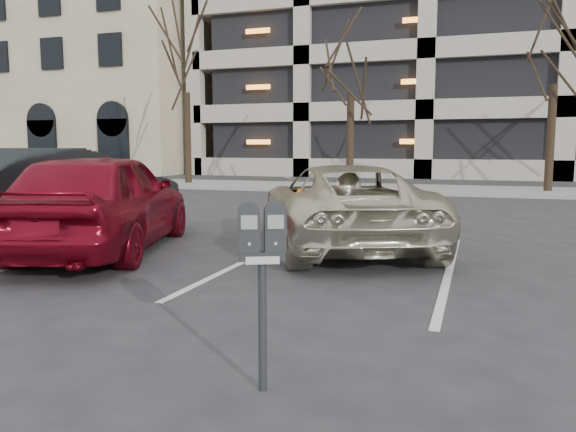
% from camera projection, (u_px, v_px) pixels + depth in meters
% --- Properties ---
extents(ground, '(140.00, 140.00, 0.00)m').
position_uv_depth(ground, '(294.00, 308.00, 5.69)').
color(ground, '#28282B').
rests_on(ground, ground).
extents(sidewalk, '(80.00, 4.00, 0.12)m').
position_uv_depth(sidewalk, '(429.00, 190.00, 20.72)').
color(sidewalk, gray).
rests_on(sidewalk, ground).
extents(stall_lines, '(16.90, 5.20, 0.00)m').
position_uv_depth(stall_lines, '(253.00, 257.00, 8.30)').
color(stall_lines, silver).
rests_on(stall_lines, ground).
extents(office_building, '(26.00, 16.20, 15.00)m').
position_uv_depth(office_building, '(63.00, 68.00, 41.84)').
color(office_building, tan).
rests_on(office_building, ground).
extents(tree_a, '(3.80, 3.80, 8.63)m').
position_uv_depth(tree_a, '(185.00, 34.00, 23.16)').
color(tree_a, black).
rests_on(tree_a, ground).
extents(tree_b, '(3.53, 3.53, 8.03)m').
position_uv_depth(tree_b, '(352.00, 35.00, 20.97)').
color(tree_b, black).
rests_on(tree_b, ground).
extents(tree_c, '(3.65, 3.65, 8.30)m').
position_uv_depth(tree_c, '(558.00, 15.00, 18.71)').
color(tree_c, black).
rests_on(tree_c, ground).
extents(parking_meter, '(0.34, 0.24, 1.25)m').
position_uv_depth(parking_meter, '(262.00, 250.00, 3.66)').
color(parking_meter, black).
rests_on(parking_meter, ground).
extents(suv_silver, '(4.04, 5.33, 1.35)m').
position_uv_depth(suv_silver, '(343.00, 206.00, 9.14)').
color(suv_silver, beige).
rests_on(suv_silver, ground).
extents(car_red, '(3.17, 5.00, 1.59)m').
position_uv_depth(car_red, '(102.00, 201.00, 8.67)').
color(car_red, maroon).
rests_on(car_red, ground).
extents(car_dark, '(2.31, 5.06, 1.61)m').
position_uv_depth(car_dark, '(57.00, 195.00, 9.66)').
color(car_dark, black).
rests_on(car_dark, ground).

